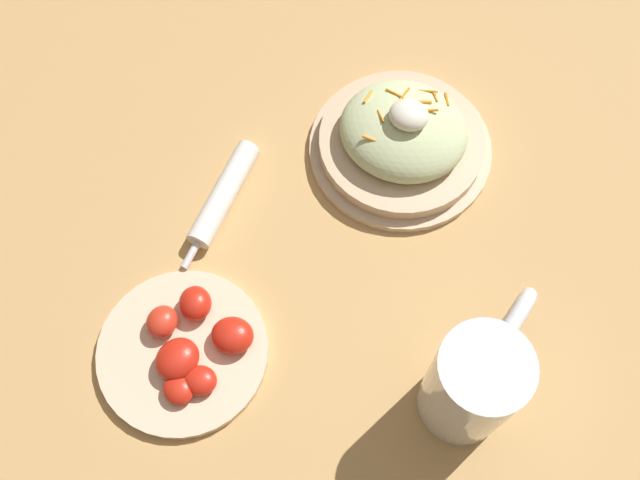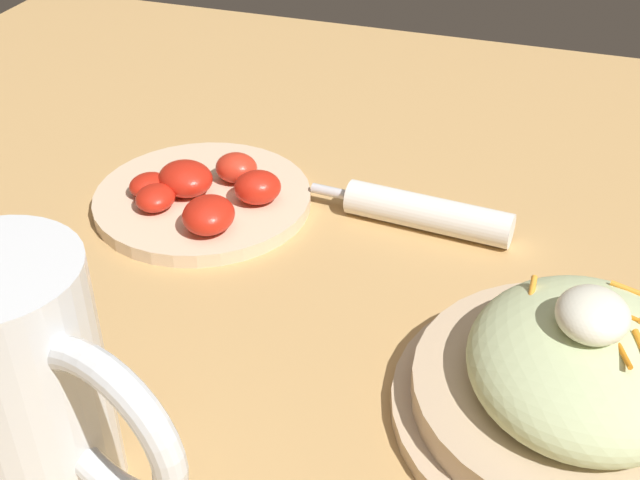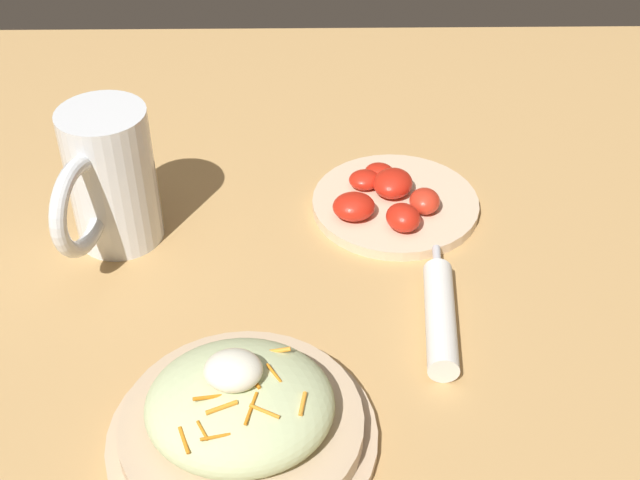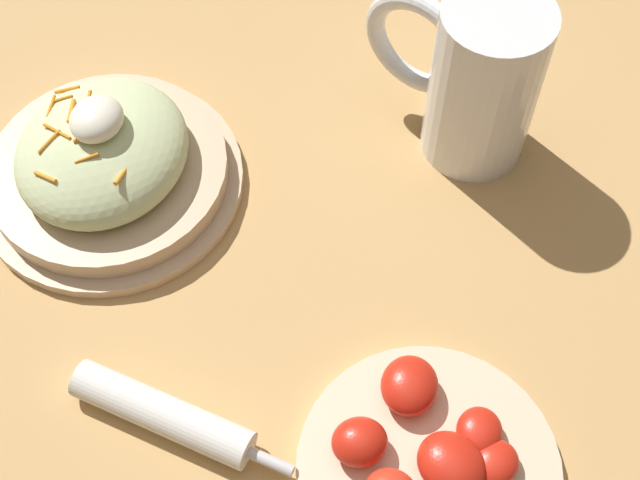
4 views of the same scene
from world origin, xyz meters
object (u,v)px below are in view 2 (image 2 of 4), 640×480
Objects in this scene: salad_plate at (580,381)px; beer_mug at (29,401)px; napkin_roll at (426,213)px; tomato_plate at (203,196)px.

salad_plate is 1.42× the size of beer_mug.
napkin_roll is at bearing -23.23° from beer_mug.
napkin_roll is at bearing -80.68° from tomato_plate.
tomato_plate is at bearing 65.02° from salad_plate.
napkin_roll is (0.34, -0.15, -0.06)m from beer_mug.
salad_plate reaches higher than tomato_plate.
beer_mug is 0.85× the size of tomato_plate.
beer_mug is at bearing -171.17° from tomato_plate.
napkin_roll is 0.93× the size of tomato_plate.
beer_mug is 0.91× the size of napkin_roll.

